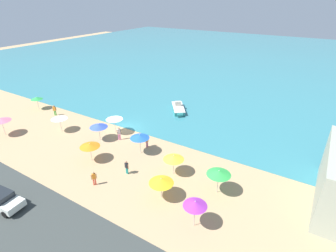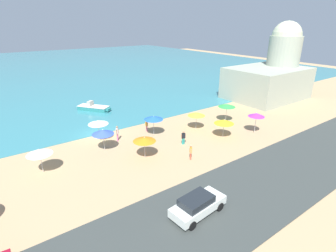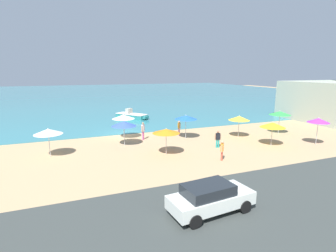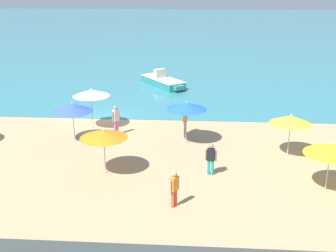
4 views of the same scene
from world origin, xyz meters
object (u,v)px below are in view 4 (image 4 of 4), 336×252
object	(u,v)px
beach_umbrella_9	(331,149)
bather_1	(211,158)
beach_umbrella_7	(104,134)
beach_umbrella_0	(91,93)
beach_umbrella_10	(186,106)
bather_4	(116,119)
skiff_nearshore	(163,81)
bather_3	(174,187)
bather_0	(185,120)
beach_umbrella_2	(72,107)
beach_umbrella_5	(291,120)

from	to	relation	value
beach_umbrella_9	bather_1	xyz separation A→B (m)	(-5.10, 1.18, -1.07)
beach_umbrella_7	bather_1	xyz separation A→B (m)	(5.07, 0.16, -1.12)
beach_umbrella_0	beach_umbrella_10	bearing A→B (deg)	-20.63
bather_4	skiff_nearshore	size ratio (longest dim) A/B	0.36
bather_4	bather_3	bearing A→B (deg)	-64.53
bather_0	bather_3	size ratio (longest dim) A/B	1.02
bather_4	bather_1	bearing A→B (deg)	-43.10
beach_umbrella_10	beach_umbrella_2	bearing A→B (deg)	-178.02
beach_umbrella_0	bather_3	size ratio (longest dim) A/B	1.61
bather_0	beach_umbrella_7	bearing A→B (deg)	-122.89
bather_1	bather_3	world-z (taller)	bather_3
beach_umbrella_7	bather_4	xyz separation A→B (m)	(-0.45, 5.32, -0.98)
beach_umbrella_0	beach_umbrella_9	xyz separation A→B (m)	(12.32, -7.49, -0.33)
beach_umbrella_0	beach_umbrella_7	xyz separation A→B (m)	(2.15, -6.46, -0.28)
beach_umbrella_7	beach_umbrella_0	bearing A→B (deg)	108.43
beach_umbrella_0	bather_1	distance (m)	9.69
beach_umbrella_5	bather_1	bearing A→B (deg)	-147.91
beach_umbrella_2	beach_umbrella_7	distance (m)	4.80
beach_umbrella_5	bather_4	world-z (taller)	beach_umbrella_5
beach_umbrella_2	bather_1	bearing A→B (deg)	-26.54
beach_umbrella_2	beach_umbrella_10	bearing A→B (deg)	1.98
bather_0	bather_4	world-z (taller)	bather_4
beach_umbrella_2	skiff_nearshore	size ratio (longest dim) A/B	0.48
beach_umbrella_7	bather_1	bearing A→B (deg)	1.76
beach_umbrella_7	skiff_nearshore	size ratio (longest dim) A/B	0.46
bather_3	beach_umbrella_0	bearing A→B (deg)	120.94
beach_umbrella_5	beach_umbrella_9	bearing A→B (deg)	-76.26
beach_umbrella_5	beach_umbrella_10	distance (m)	5.65
beach_umbrella_0	skiff_nearshore	xyz separation A→B (m)	(3.55, 11.19, -1.84)
beach_umbrella_10	skiff_nearshore	xyz separation A→B (m)	(-2.39, 13.43, -1.77)
beach_umbrella_0	beach_umbrella_7	distance (m)	6.82
beach_umbrella_7	bather_4	bearing A→B (deg)	94.84
beach_umbrella_10	bather_0	distance (m)	1.98
beach_umbrella_0	skiff_nearshore	bearing A→B (deg)	72.42
beach_umbrella_2	bather_4	bearing A→B (deg)	31.00
beach_umbrella_7	bather_0	world-z (taller)	beach_umbrella_7
bather_0	skiff_nearshore	distance (m)	12.17
beach_umbrella_9	beach_umbrella_0	bearing A→B (deg)	148.72
beach_umbrella_9	bather_0	bearing A→B (deg)	133.88
beach_umbrella_5	beach_umbrella_2	bearing A→B (deg)	174.07
beach_umbrella_0	bather_0	size ratio (longest dim) A/B	1.58
beach_umbrella_2	bather_4	distance (m)	2.76
beach_umbrella_5	skiff_nearshore	world-z (taller)	beach_umbrella_5
beach_umbrella_7	bather_3	xyz separation A→B (m)	(3.49, -2.96, -1.11)
beach_umbrella_7	bather_0	xyz separation A→B (m)	(3.69, 5.71, -1.10)
beach_umbrella_9	skiff_nearshore	world-z (taller)	beach_umbrella_9
beach_umbrella_0	bather_0	distance (m)	6.06
bather_3	skiff_nearshore	bearing A→B (deg)	95.82
beach_umbrella_2	beach_umbrella_10	world-z (taller)	beach_umbrella_10
beach_umbrella_0	bather_1	bearing A→B (deg)	-41.13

